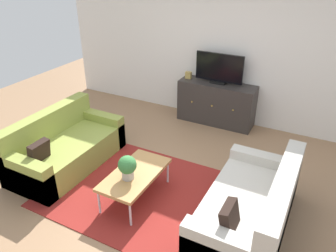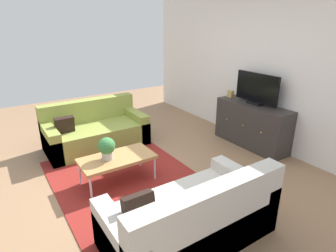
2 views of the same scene
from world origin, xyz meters
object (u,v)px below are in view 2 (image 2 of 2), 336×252
at_px(couch_right_side, 193,221).
at_px(mantel_clock, 230,94).
at_px(couch_left_side, 94,131).
at_px(coffee_table, 117,159).
at_px(tv_console, 252,125).
at_px(flat_screen_tv, 257,89).
at_px(potted_plant, 107,148).

bearing_deg(couch_right_side, mantel_clock, 128.90).
relative_size(couch_left_side, couch_right_side, 1.00).
relative_size(couch_left_side, coffee_table, 1.70).
distance_m(tv_console, flat_screen_tv, 0.65).
xyz_separation_m(potted_plant, tv_console, (0.17, 2.66, -0.17)).
xyz_separation_m(couch_left_side, coffee_table, (1.39, -0.16, 0.09)).
distance_m(flat_screen_tv, mantel_clock, 0.61).
distance_m(couch_left_side, mantel_clock, 2.62).
xyz_separation_m(couch_right_side, mantel_clock, (-1.92, 2.37, 0.57)).
relative_size(couch_left_side, potted_plant, 5.52).
distance_m(couch_right_side, coffee_table, 1.50).
bearing_deg(couch_right_side, flat_screen_tv, 119.19).
xyz_separation_m(coffee_table, mantel_clock, (-0.43, 2.53, 0.48)).
xyz_separation_m(coffee_table, potted_plant, (-0.02, -0.13, 0.20)).
xyz_separation_m(couch_right_side, flat_screen_tv, (-1.34, 2.39, 0.77)).
relative_size(couch_right_side, flat_screen_tv, 1.99).
distance_m(couch_right_side, tv_console, 2.73).
xyz_separation_m(couch_left_side, mantel_clock, (0.96, 2.37, 0.57)).
height_order(couch_right_side, tv_console, couch_right_side).
bearing_deg(couch_left_side, mantel_clock, 68.04).
relative_size(couch_right_side, mantel_clock, 13.21).
xyz_separation_m(potted_plant, flat_screen_tv, (0.17, 2.68, 0.48)).
distance_m(coffee_table, tv_console, 2.54).
bearing_deg(coffee_table, mantel_clock, 99.58).
bearing_deg(mantel_clock, tv_console, -0.00).
bearing_deg(potted_plant, flat_screen_tv, 86.46).
relative_size(potted_plant, flat_screen_tv, 0.36).
bearing_deg(couch_right_side, tv_console, 119.39).
bearing_deg(tv_console, flat_screen_tv, 90.00).
xyz_separation_m(couch_left_side, tv_console, (1.54, 2.37, 0.12)).
xyz_separation_m(couch_left_side, potted_plant, (1.37, -0.29, 0.29)).
height_order(couch_right_side, coffee_table, couch_right_side).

